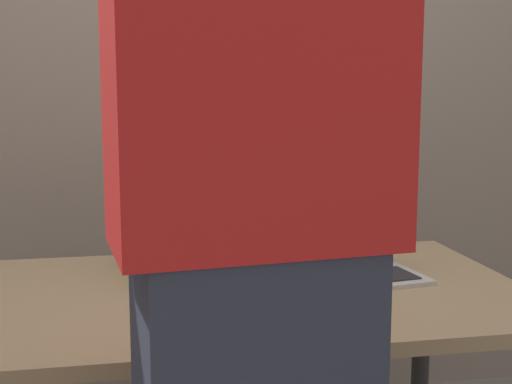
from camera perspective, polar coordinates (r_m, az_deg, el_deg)
desk at (r=1.84m, az=-0.84°, el=-10.21°), size 1.43×0.86×0.70m
laptop at (r=1.94m, az=7.43°, el=-5.48°), size 0.39×0.34×0.19m
beer_bottle_green at (r=1.87m, az=-8.02°, el=-4.15°), size 0.07×0.07×0.29m
beer_bottle_brown at (r=1.90m, az=-5.37°, el=-3.95°), size 0.06×0.06×0.27m
beer_bottle_amber at (r=2.04m, az=-8.98°, el=-2.35°), size 0.07×0.07×0.32m
person_figure at (r=1.07m, az=-0.17°, el=-5.75°), size 0.44×0.31×1.89m
back_wall at (r=2.64m, az=-4.40°, el=10.39°), size 6.00×0.10×2.60m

